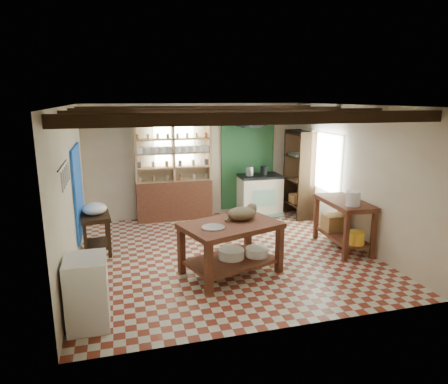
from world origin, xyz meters
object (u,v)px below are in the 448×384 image
object	(u,v)px
prep_table	(97,234)
cat	(242,214)
white_cabinet	(87,292)
work_table	(231,248)
stove	(259,195)
right_counter	(343,224)

from	to	relation	value
prep_table	cat	distance (m)	2.70
prep_table	white_cabinet	bearing A→B (deg)	-95.09
prep_table	cat	bearing A→B (deg)	-34.27
work_table	stove	bearing A→B (deg)	43.81
cat	right_counter	bearing A→B (deg)	-18.00
work_table	prep_table	distance (m)	2.52
cat	prep_table	bearing A→B (deg)	122.23
right_counter	cat	distance (m)	2.17
prep_table	white_cabinet	world-z (taller)	white_cabinet
white_cabinet	cat	distance (m)	2.61
stove	cat	world-z (taller)	cat
white_cabinet	cat	xyz separation A→B (m)	(2.32, 1.11, 0.49)
prep_table	cat	xyz separation A→B (m)	(2.30, -1.31, 0.57)
white_cabinet	right_counter	distance (m)	4.64
stove	white_cabinet	world-z (taller)	stove
white_cabinet	stove	bearing A→B (deg)	47.02
work_table	cat	bearing A→B (deg)	11.31
white_cabinet	cat	world-z (taller)	cat
white_cabinet	work_table	bearing A→B (deg)	25.11
white_cabinet	prep_table	bearing A→B (deg)	89.55
prep_table	white_cabinet	size ratio (longest dim) A/B	0.82
work_table	cat	distance (m)	0.58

